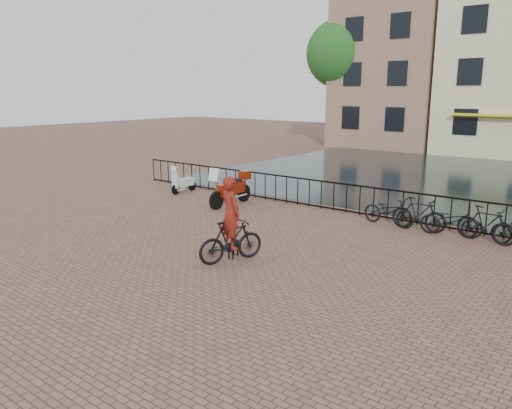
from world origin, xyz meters
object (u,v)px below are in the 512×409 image
Objects in this scene: dog at (233,248)px; scooter at (184,178)px; cyclist at (231,224)px; motorcycle at (231,185)px.

dog is 8.52m from scooter.
scooter is (-6.95, 4.93, 0.36)m from dog.
cyclist is at bearing -76.46° from dog.
scooter is at bearing 126.41° from dog.
cyclist is at bearing -51.45° from motorcycle.
cyclist is 6.15m from motorcycle.
cyclist is 0.77m from dog.
cyclist reaches higher than scooter.
motorcycle is at bearing -14.58° from scooter.
cyclist is 1.16× the size of motorcycle.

